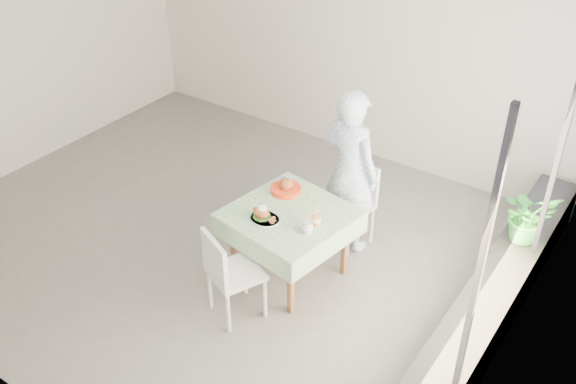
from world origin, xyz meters
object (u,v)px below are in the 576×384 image
Objects in this scene: diner at (350,171)px; main_dish at (263,215)px; chair_far at (348,219)px; chair_near at (235,289)px; juice_cup_orange at (316,219)px; cafe_table at (289,237)px; potted_plant at (528,216)px.

diner is 1.05m from main_dish.
chair_near is at bearing -100.84° from chair_far.
diner is 0.79m from juice_cup_orange.
cafe_table is 0.42m from main_dish.
potted_plant reaches higher than cafe_table.
potted_plant reaches higher than main_dish.
main_dish is at bearing -144.78° from potted_plant.
cafe_table is at bearing 178.17° from juice_cup_orange.
juice_cup_orange is at bearing -142.42° from potted_plant.
juice_cup_orange reaches higher than cafe_table.
potted_plant reaches higher than chair_near.
main_dish is (-0.04, 0.50, 0.51)m from chair_near.
chair_near is at bearing 88.18° from diner.
diner is at bearing 75.59° from cafe_table.
chair_far is at bearing 79.16° from chair_near.
potted_plant is at bearing 13.08° from chair_far.
diner reaches higher than cafe_table.
diner is (0.29, 1.50, 0.59)m from chair_near.
diner is (0.20, 0.77, 0.41)m from cafe_table.
cafe_table is at bearing -147.39° from potted_plant.
chair_near is (-0.09, -0.72, -0.18)m from cafe_table.
diner is at bearing 71.25° from main_dish.
chair_far is at bearing -166.92° from potted_plant.
chair_far is at bearing 97.23° from juice_cup_orange.
main_dish reaches higher than cafe_table.
diner reaches higher than chair_near.
chair_far is 1.55m from chair_near.
diner is (0.00, -0.03, 0.60)m from chair_far.
cafe_table is 0.68× the size of diner.
chair_far is 3.05× the size of main_dish.
potted_plant is (1.66, 0.38, 0.49)m from chair_far.
diner is 6.90× the size of juice_cup_orange.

